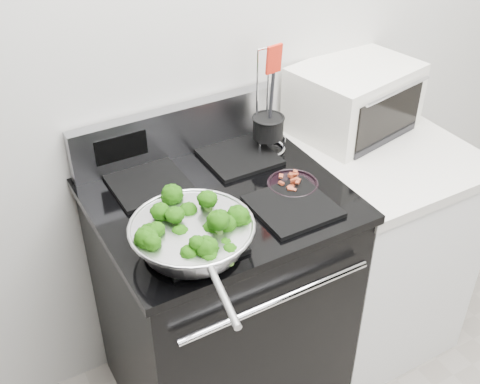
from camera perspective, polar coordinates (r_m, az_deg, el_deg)
back_wall at (r=2.13m, az=0.65°, el=15.48°), size 4.00×0.02×2.70m
gas_range at (r=2.23m, az=-1.84°, el=-10.07°), size 0.79×0.69×1.13m
counter at (r=2.55m, az=11.97°, el=-4.89°), size 0.62×0.68×0.92m
skillet at (r=1.69m, az=-4.55°, el=-4.06°), size 0.36×0.56×0.08m
broccoli_pile at (r=1.68m, az=-4.60°, el=-3.49°), size 0.28×0.28×0.10m
bacon_plate at (r=1.97m, az=5.03°, el=0.97°), size 0.17×0.17×0.04m
utensil_holder at (r=2.13m, az=2.67°, el=5.64°), size 0.13×0.13×0.40m
toaster_oven at (r=2.35m, az=10.73°, el=8.75°), size 0.50×0.42×0.26m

